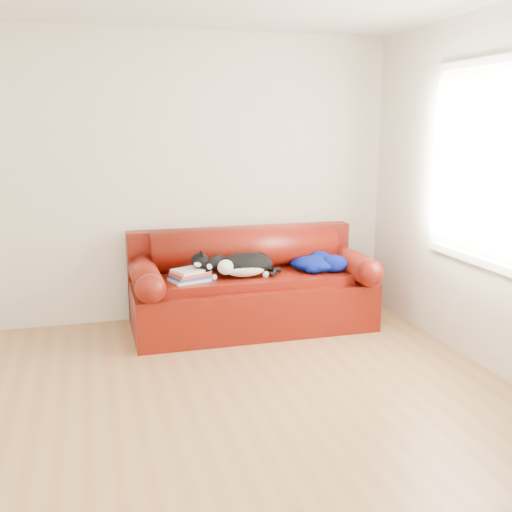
% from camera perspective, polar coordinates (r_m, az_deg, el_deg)
% --- Properties ---
extents(ground, '(4.50, 4.50, 0.00)m').
position_cam_1_polar(ground, '(3.92, -6.22, -14.63)').
color(ground, olive).
rests_on(ground, ground).
extents(room_shell, '(4.52, 4.02, 2.61)m').
position_cam_1_polar(room_shell, '(3.54, -4.90, 10.55)').
color(room_shell, beige).
rests_on(room_shell, ground).
extents(sofa_base, '(2.10, 0.90, 0.50)m').
position_cam_1_polar(sofa_base, '(5.36, -0.42, -4.33)').
color(sofa_base, '#410206').
rests_on(sofa_base, ground).
extents(sofa_back, '(2.10, 1.01, 0.88)m').
position_cam_1_polar(sofa_back, '(5.50, -1.09, -0.60)').
color(sofa_back, '#410206').
rests_on(sofa_back, ground).
extents(book_stack, '(0.35, 0.31, 0.10)m').
position_cam_1_polar(book_stack, '(5.04, -6.30, -1.82)').
color(book_stack, beige).
rests_on(book_stack, sofa_base).
extents(cat, '(0.74, 0.38, 0.26)m').
position_cam_1_polar(cat, '(5.13, -1.14, -0.89)').
color(cat, black).
rests_on(cat, sofa_base).
extents(blanket, '(0.53, 0.50, 0.16)m').
position_cam_1_polar(blanket, '(5.40, 5.90, -0.63)').
color(blanket, '#02064A').
rests_on(blanket, sofa_base).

